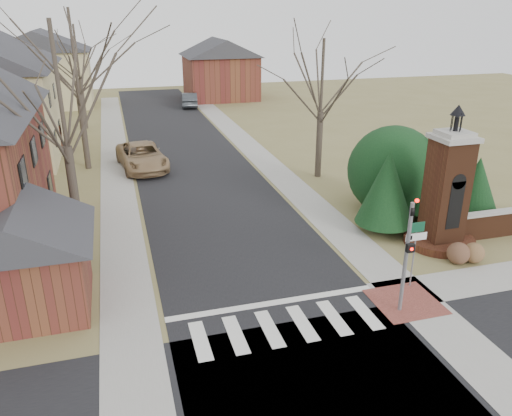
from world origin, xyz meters
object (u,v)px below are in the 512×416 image
object	(u,v)px
sign_post	(415,242)
brick_gate_monument	(445,200)
traffic_signal_pole	(408,246)
distant_car	(190,100)
pickup_truck	(142,156)

from	to	relation	value
sign_post	brick_gate_monument	bearing A→B (deg)	41.42
traffic_signal_pole	sign_post	world-z (taller)	traffic_signal_pole
brick_gate_monument	distant_car	bearing A→B (deg)	98.32
pickup_truck	distant_car	size ratio (longest dim) A/B	1.30
sign_post	brick_gate_monument	distance (m)	4.55
brick_gate_monument	pickup_truck	world-z (taller)	brick_gate_monument
pickup_truck	sign_post	bearing A→B (deg)	-71.24
pickup_truck	distant_car	xyz separation A→B (m)	(6.80, 22.35, -0.08)
traffic_signal_pole	brick_gate_monument	bearing A→B (deg)	43.24
distant_car	sign_post	bearing A→B (deg)	100.61
traffic_signal_pole	brick_gate_monument	distance (m)	6.47
traffic_signal_pole	distant_car	bearing A→B (deg)	91.21
pickup_truck	brick_gate_monument	bearing A→B (deg)	-58.74
traffic_signal_pole	pickup_truck	size ratio (longest dim) A/B	0.73
pickup_truck	distant_car	distance (m)	23.36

